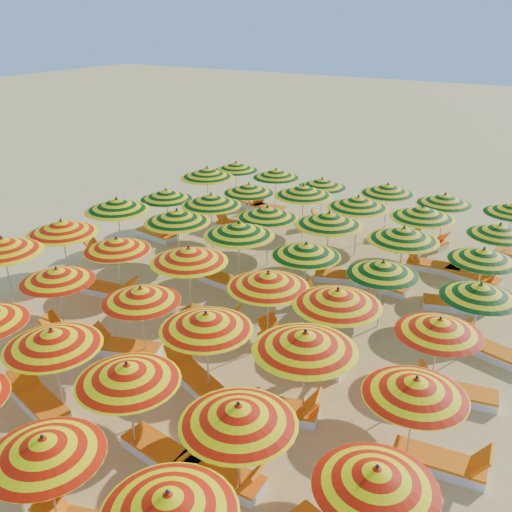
{
  "coord_description": "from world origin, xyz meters",
  "views": [
    {
      "loc": [
        7.48,
        -12.06,
        7.92
      ],
      "look_at": [
        0.0,
        0.5,
        1.6
      ],
      "focal_mm": 40.0,
      "sensor_mm": 36.0,
      "label": 1
    }
  ],
  "objects_px": {
    "umbrella_32": "(267,212)",
    "umbrella_39": "(358,202)",
    "umbrella_36": "(207,173)",
    "lounger_34": "(397,237)",
    "umbrella_34": "(404,234)",
    "lounger_11": "(124,348)",
    "umbrella_22": "(338,297)",
    "lounger_14": "(441,462)",
    "lounger_8": "(222,475)",
    "umbrella_29": "(480,291)",
    "lounger_26": "(382,285)",
    "lounger_32": "(265,208)",
    "umbrella_46": "(445,199)",
    "lounger_15": "(111,291)",
    "lounger_18": "(310,362)",
    "umbrella_40": "(423,212)",
    "lounger_19": "(455,392)",
    "umbrella_10": "(238,414)",
    "lounger_24": "(157,234)",
    "umbrella_30": "(166,194)",
    "umbrella_42": "(236,166)",
    "umbrella_16": "(305,341)",
    "lounger_10": "(75,337)",
    "umbrella_4": "(168,504)",
    "lounger_23": "(492,352)",
    "lounger_28": "(237,225)",
    "umbrella_26": "(239,229)",
    "umbrella_9": "(127,373)",
    "lounger_13": "(280,409)",
    "umbrella_24": "(117,205)",
    "umbrella_45": "(388,189)",
    "umbrella_12": "(2,245)",
    "umbrella_23": "(440,326)",
    "lounger_17": "(287,345)",
    "lounger_27": "(455,304)",
    "umbrella_18": "(62,227)",
    "lounger_29": "(432,266)",
    "beachgoer_b": "(310,350)",
    "umbrella_25": "(177,216)",
    "lounger_30": "(473,277)",
    "lounger_21": "(224,280)",
    "umbrella_31": "(211,200)",
    "umbrella_14": "(141,295)",
    "lounger_12": "(193,376)",
    "umbrella_21": "(268,280)",
    "umbrella_33": "(329,219)",
    "umbrella_27": "(306,250)",
    "umbrella_3": "(44,447)",
    "umbrella_8": "(52,338)",
    "umbrella_44": "(322,183)",
    "lounger_33": "(332,223)",
    "umbrella_28": "(383,268)",
    "umbrella_17": "(416,387)",
    "umbrella_41": "(500,230)",
    "umbrella_19": "(117,244)",
    "lounger_35": "(426,240)",
    "lounger_22": "(320,307)"
  },
  "relations": [
    {
      "from": "lounger_21",
      "to": "lounger_24",
      "type": "xyz_separation_m",
      "value": [
        -4.39,
        2.03,
        0.0
      ]
    },
    {
      "from": "umbrella_22",
      "to": "lounger_14",
      "type": "distance_m",
      "value": 4.04
    },
    {
      "from": "lounger_22",
      "to": "umbrella_22",
      "type": "bearing_deg",
      "value": 144.46
    },
    {
      "from": "umbrella_25",
      "to": "lounger_30",
      "type": "height_order",
      "value": "umbrella_25"
    },
    {
      "from": "umbrella_24",
      "to": "umbrella_45",
      "type": "distance_m",
      "value": 9.73
    },
    {
      "from": "umbrella_44",
      "to": "lounger_33",
      "type": "height_order",
      "value": "umbrella_44"
    },
    {
      "from": "umbrella_26",
      "to": "lounger_14",
      "type": "distance_m",
      "value": 8.67
    },
    {
      "from": "umbrella_40",
      "to": "lounger_11",
      "type": "bearing_deg",
      "value": -118.25
    },
    {
      "from": "lounger_26",
      "to": "lounger_34",
      "type": "distance_m",
      "value": 4.3
    },
    {
      "from": "lounger_18",
      "to": "lounger_28",
      "type": "height_order",
      "value": "same"
    },
    {
      "from": "lounger_17",
      "to": "lounger_13",
      "type": "bearing_deg",
      "value": 129.81
    },
    {
      "from": "umbrella_22",
      "to": "lounger_32",
      "type": "xyz_separation_m",
      "value": [
        -7.23,
        9.31,
        -1.77
      ]
    },
    {
      "from": "umbrella_40",
      "to": "lounger_19",
      "type": "bearing_deg",
      "value": -67.11
    },
    {
      "from": "umbrella_26",
      "to": "umbrella_29",
      "type": "xyz_separation_m",
      "value": [
        6.86,
        -0.03,
        -0.25
      ]
    },
    {
      "from": "umbrella_30",
      "to": "umbrella_42",
      "type": "height_order",
      "value": "umbrella_30"
    },
    {
      "from": "umbrella_10",
      "to": "lounger_24",
      "type": "height_order",
      "value": "umbrella_10"
    },
    {
      "from": "umbrella_30",
      "to": "umbrella_3",
      "type": "bearing_deg",
      "value": -59.22
    },
    {
      "from": "umbrella_9",
      "to": "lounger_13",
      "type": "relative_size",
      "value": 1.42
    },
    {
      "from": "lounger_26",
      "to": "umbrella_32",
      "type": "bearing_deg",
      "value": -172.69
    },
    {
      "from": "umbrella_33",
      "to": "lounger_15",
      "type": "height_order",
      "value": "umbrella_33"
    },
    {
      "from": "umbrella_19",
      "to": "lounger_15",
      "type": "bearing_deg",
      "value": 171.15
    },
    {
      "from": "lounger_15",
      "to": "lounger_18",
      "type": "xyz_separation_m",
      "value": [
        6.8,
        -0.36,
        0.0
      ]
    },
    {
      "from": "umbrella_27",
      "to": "beachgoer_b",
      "type": "height_order",
      "value": "umbrella_27"
    },
    {
      "from": "lounger_23",
      "to": "lounger_28",
      "type": "xyz_separation_m",
      "value": [
        -10.29,
        4.38,
        0.0
      ]
    },
    {
      "from": "umbrella_28",
      "to": "umbrella_42",
      "type": "height_order",
      "value": "umbrella_28"
    },
    {
      "from": "umbrella_8",
      "to": "umbrella_27",
      "type": "xyz_separation_m",
      "value": [
        2.31,
        6.84,
        -0.03
      ]
    },
    {
      "from": "lounger_18",
      "to": "umbrella_29",
      "type": "bearing_deg",
      "value": 32.56
    },
    {
      "from": "lounger_8",
      "to": "umbrella_29",
      "type": "bearing_deg",
      "value": 65.17
    },
    {
      "from": "umbrella_9",
      "to": "lounger_35",
      "type": "xyz_separation_m",
      "value": [
        1.89,
        13.61,
        -1.68
      ]
    },
    {
      "from": "umbrella_21",
      "to": "umbrella_32",
      "type": "relative_size",
      "value": 0.99
    },
    {
      "from": "umbrella_39",
      "to": "umbrella_42",
      "type": "bearing_deg",
      "value": 158.24
    },
    {
      "from": "umbrella_17",
      "to": "umbrella_41",
      "type": "bearing_deg",
      "value": 90.5
    },
    {
      "from": "lounger_12",
      "to": "lounger_29",
      "type": "xyz_separation_m",
      "value": [
        3.1,
        9.03,
        0.0
      ]
    },
    {
      "from": "umbrella_34",
      "to": "lounger_11",
      "type": "height_order",
      "value": "umbrella_34"
    },
    {
      "from": "lounger_11",
      "to": "lounger_21",
      "type": "relative_size",
      "value": 1.02
    },
    {
      "from": "umbrella_34",
      "to": "umbrella_42",
      "type": "relative_size",
      "value": 0.95
    },
    {
      "from": "lounger_10",
      "to": "lounger_32",
      "type": "distance_m",
      "value": 11.68
    },
    {
      "from": "umbrella_8",
      "to": "umbrella_17",
      "type": "bearing_deg",
      "value": 18.52
    },
    {
      "from": "umbrella_4",
      "to": "lounger_8",
      "type": "distance_m",
      "value": 2.82
    },
    {
      "from": "lounger_8",
      "to": "umbrella_31",
      "type": "bearing_deg",
      "value": 124.64
    },
    {
      "from": "umbrella_18",
      "to": "lounger_29",
      "type": "bearing_deg",
      "value": 36.82
    },
    {
      "from": "lounger_18",
      "to": "lounger_27",
      "type": "relative_size",
      "value": 0.98
    },
    {
      "from": "umbrella_3",
      "to": "lounger_15",
      "type": "distance_m",
      "value": 8.69
    },
    {
      "from": "umbrella_36",
      "to": "lounger_34",
      "type": "distance_m",
      "value": 7.77
    },
    {
      "from": "lounger_24",
      "to": "beachgoer_b",
      "type": "bearing_deg",
      "value": -21.18
    },
    {
      "from": "umbrella_32",
      "to": "umbrella_39",
      "type": "height_order",
      "value": "umbrella_39"
    },
    {
      "from": "umbrella_16",
      "to": "umbrella_46",
      "type": "distance_m",
      "value": 11.08
    },
    {
      "from": "umbrella_12",
      "to": "umbrella_23",
      "type": "xyz_separation_m",
      "value": [
        11.32,
        2.2,
        -0.27
      ]
    },
    {
      "from": "lounger_32",
      "to": "umbrella_46",
      "type": "bearing_deg",
      "value": 175.38
    },
    {
      "from": "umbrella_14",
      "to": "lounger_23",
      "type": "height_order",
      "value": "umbrella_14"
    }
  ]
}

